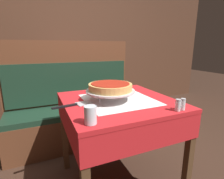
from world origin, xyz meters
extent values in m
cube|color=red|center=(0.00, 0.00, 0.76)|extent=(0.84, 0.84, 0.03)
cube|color=white|center=(0.00, 0.00, 0.77)|extent=(0.52, 0.52, 0.00)
cube|color=red|center=(0.00, 0.00, 0.65)|extent=(0.84, 0.84, 0.18)
cube|color=#4C331E|center=(0.39, -0.39, 0.37)|extent=(0.05, 0.05, 0.74)
cube|color=#4C331E|center=(-0.39, 0.39, 0.37)|extent=(0.05, 0.05, 0.74)
cube|color=#4C331E|center=(0.39, 0.39, 0.37)|extent=(0.05, 0.05, 0.74)
cube|color=red|center=(-0.06, 1.54, 0.76)|extent=(0.77, 0.77, 0.03)
cube|color=white|center=(-0.06, 1.54, 0.77)|extent=(0.47, 0.47, 0.00)
cube|color=red|center=(-0.06, 1.54, 0.67)|extent=(0.76, 0.76, 0.13)
cube|color=#4C331E|center=(-0.41, 1.20, 0.37)|extent=(0.05, 0.05, 0.74)
cube|color=#4C331E|center=(0.29, 1.20, 0.37)|extent=(0.05, 0.05, 0.74)
cube|color=#4C331E|center=(-0.41, 1.89, 0.37)|extent=(0.05, 0.05, 0.74)
cube|color=#4C331E|center=(0.29, 1.89, 0.37)|extent=(0.05, 0.05, 0.74)
cube|color=brown|center=(-0.20, 0.82, 0.20)|extent=(1.56, 0.49, 0.40)
cube|color=#193323|center=(-0.20, 0.82, 0.43)|extent=(1.53, 0.48, 0.06)
cube|color=brown|center=(-0.20, 1.04, 0.86)|extent=(1.56, 0.06, 0.79)
cube|color=#193323|center=(-0.20, 0.99, 0.74)|extent=(1.50, 0.02, 0.51)
cube|color=#4C2D1E|center=(0.00, 2.05, 1.20)|extent=(6.00, 0.04, 2.40)
cylinder|color=#ADADB2|center=(-0.07, 0.13, 0.81)|extent=(0.01, 0.01, 0.07)
cylinder|color=#ADADB2|center=(-0.18, -0.07, 0.81)|extent=(0.01, 0.01, 0.07)
cylinder|color=#ADADB2|center=(0.04, -0.07, 0.81)|extent=(0.01, 0.01, 0.07)
cylinder|color=#ADADB2|center=(-0.07, 0.00, 0.84)|extent=(0.26, 0.26, 0.01)
cylinder|color=silver|center=(-0.07, 0.00, 0.85)|extent=(0.36, 0.36, 0.01)
cylinder|color=silver|center=(-0.07, 0.00, 0.85)|extent=(0.38, 0.38, 0.01)
cylinder|color=tan|center=(-0.07, 0.00, 0.88)|extent=(0.33, 0.33, 0.05)
cylinder|color=#A82314|center=(-0.07, 0.00, 0.91)|extent=(0.29, 0.29, 0.01)
cube|color=#BCBCC1|center=(-0.27, 0.01, 0.78)|extent=(0.13, 0.11, 0.00)
cube|color=black|center=(-0.42, -0.01, 0.78)|extent=(0.18, 0.05, 0.01)
cylinder|color=silver|center=(-0.33, -0.34, 0.83)|extent=(0.07, 0.07, 0.10)
cylinder|color=silver|center=(0.24, -0.38, 0.81)|extent=(0.03, 0.03, 0.06)
cylinder|color=#B7B7BC|center=(0.24, -0.38, 0.84)|extent=(0.03, 0.03, 0.02)
cylinder|color=silver|center=(0.28, -0.38, 0.81)|extent=(0.03, 0.03, 0.06)
cylinder|color=#B7B7BC|center=(0.28, -0.38, 0.84)|extent=(0.03, 0.03, 0.02)
cube|color=black|center=(0.05, 1.48, 0.79)|extent=(0.12, 0.12, 0.03)
cylinder|color=black|center=(0.05, 1.48, 0.86)|extent=(0.01, 0.01, 0.12)
cylinder|color=white|center=(0.05, 1.51, 0.85)|extent=(0.04, 0.04, 0.09)
cylinder|color=gold|center=(0.05, 1.44, 0.85)|extent=(0.04, 0.04, 0.09)
camera|label=1|loc=(-0.58, -1.19, 1.18)|focal=28.00mm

